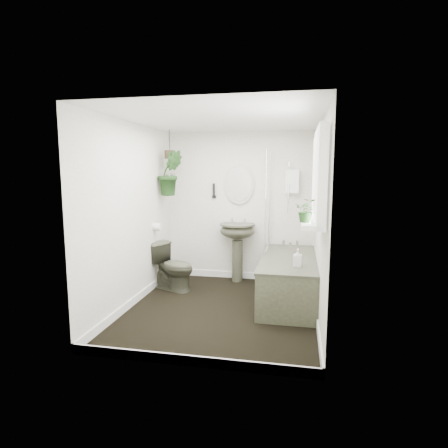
# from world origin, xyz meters

# --- Properties ---
(floor) EXTENTS (2.30, 2.80, 0.02)m
(floor) POSITION_xyz_m (0.00, 0.00, -0.01)
(floor) COLOR black
(floor) RESTS_ON ground
(ceiling) EXTENTS (2.30, 2.80, 0.02)m
(ceiling) POSITION_xyz_m (0.00, 0.00, 2.31)
(ceiling) COLOR white
(ceiling) RESTS_ON ground
(wall_back) EXTENTS (2.30, 0.02, 2.30)m
(wall_back) POSITION_xyz_m (0.00, 1.41, 1.15)
(wall_back) COLOR #EDE7CB
(wall_back) RESTS_ON ground
(wall_front) EXTENTS (2.30, 0.02, 2.30)m
(wall_front) POSITION_xyz_m (0.00, -1.41, 1.15)
(wall_front) COLOR #EDE7CB
(wall_front) RESTS_ON ground
(wall_left) EXTENTS (0.02, 2.80, 2.30)m
(wall_left) POSITION_xyz_m (-1.16, 0.00, 1.15)
(wall_left) COLOR #EDE7CB
(wall_left) RESTS_ON ground
(wall_right) EXTENTS (0.02, 2.80, 2.30)m
(wall_right) POSITION_xyz_m (1.16, 0.00, 1.15)
(wall_right) COLOR #EDE7CB
(wall_right) RESTS_ON ground
(skirting) EXTENTS (2.30, 2.80, 0.10)m
(skirting) POSITION_xyz_m (0.00, 0.00, 0.05)
(skirting) COLOR white
(skirting) RESTS_ON floor
(bathtub) EXTENTS (0.72, 1.72, 0.58)m
(bathtub) POSITION_xyz_m (0.80, 0.50, 0.29)
(bathtub) COLOR #393A2C
(bathtub) RESTS_ON floor
(bath_screen) EXTENTS (0.04, 0.72, 1.40)m
(bath_screen) POSITION_xyz_m (0.47, 0.99, 1.28)
(bath_screen) COLOR silver
(bath_screen) RESTS_ON bathtub
(shower_box) EXTENTS (0.20, 0.10, 0.35)m
(shower_box) POSITION_xyz_m (0.80, 1.34, 1.55)
(shower_box) COLOR white
(shower_box) RESTS_ON wall_back
(oval_mirror) EXTENTS (0.46, 0.03, 0.62)m
(oval_mirror) POSITION_xyz_m (-0.00, 1.37, 1.50)
(oval_mirror) COLOR beige
(oval_mirror) RESTS_ON wall_back
(wall_sconce) EXTENTS (0.04, 0.04, 0.22)m
(wall_sconce) POSITION_xyz_m (-0.40, 1.36, 1.40)
(wall_sconce) COLOR black
(wall_sconce) RESTS_ON wall_back
(toilet_roll_holder) EXTENTS (0.11, 0.11, 0.11)m
(toilet_roll_holder) POSITION_xyz_m (-1.10, 0.70, 0.90)
(toilet_roll_holder) COLOR white
(toilet_roll_holder) RESTS_ON wall_left
(window_recess) EXTENTS (0.08, 1.00, 0.90)m
(window_recess) POSITION_xyz_m (1.09, -0.70, 1.65)
(window_recess) COLOR white
(window_recess) RESTS_ON wall_right
(window_sill) EXTENTS (0.18, 1.00, 0.04)m
(window_sill) POSITION_xyz_m (1.02, -0.70, 1.23)
(window_sill) COLOR white
(window_sill) RESTS_ON wall_right
(window_blinds) EXTENTS (0.01, 0.86, 0.76)m
(window_blinds) POSITION_xyz_m (1.04, -0.70, 1.65)
(window_blinds) COLOR white
(window_blinds) RESTS_ON wall_right
(toilet) EXTENTS (0.76, 0.60, 0.68)m
(toilet) POSITION_xyz_m (-0.85, 0.65, 0.34)
(toilet) COLOR #393A2C
(toilet) RESTS_ON floor
(pedestal_sink) EXTENTS (0.58, 0.51, 0.91)m
(pedestal_sink) POSITION_xyz_m (-0.00, 1.23, 0.46)
(pedestal_sink) COLOR #393A2C
(pedestal_sink) RESTS_ON floor
(sill_plant) EXTENTS (0.21, 0.18, 0.21)m
(sill_plant) POSITION_xyz_m (0.97, -0.97, 1.36)
(sill_plant) COLOR black
(sill_plant) RESTS_ON window_sill
(hanging_plant) EXTENTS (0.46, 0.43, 0.66)m
(hanging_plant) POSITION_xyz_m (-0.97, 0.95, 1.67)
(hanging_plant) COLOR black
(hanging_plant) RESTS_ON ceiling
(soap_bottle) EXTENTS (0.10, 0.11, 0.21)m
(soap_bottle) POSITION_xyz_m (0.91, 0.06, 0.69)
(soap_bottle) COLOR black
(soap_bottle) RESTS_ON bathtub
(hanging_pot) EXTENTS (0.16, 0.16, 0.12)m
(hanging_pot) POSITION_xyz_m (-0.97, 0.95, 1.94)
(hanging_pot) COLOR #362A1A
(hanging_pot) RESTS_ON ceiling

